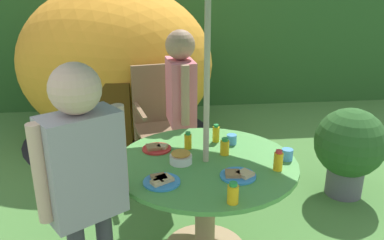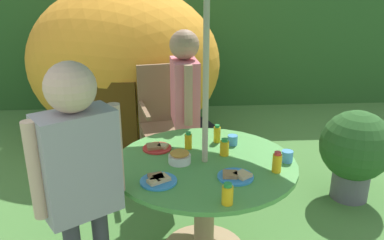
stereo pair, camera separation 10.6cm
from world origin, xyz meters
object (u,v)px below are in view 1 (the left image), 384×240
snack_bowl (181,157)px  juice_bottle_far_left (233,194)px  wooden_chair (160,117)px  juice_bottle_center_front (188,141)px  juice_bottle_far_right (278,161)px  cup_near (232,139)px  garden_table (205,188)px  plate_near_left (157,148)px  plate_front_edge (161,181)px  juice_bottle_center_back (216,134)px  potted_plant (349,147)px  dome_tent (116,65)px  child_in_pink_shirt (181,92)px  plate_mid_right (238,175)px  juice_bottle_near_right (225,147)px  cup_far (287,154)px  child_in_grey_shirt (83,167)px

snack_bowl → juice_bottle_far_left: bearing=-65.3°
wooden_chair → juice_bottle_center_front: (0.16, -0.99, 0.17)m
juice_bottle_far_right → cup_near: size_ratio=1.85×
garden_table → plate_near_left: (-0.30, 0.21, 0.21)m
plate_front_edge → juice_bottle_center_back: bearing=53.7°
garden_table → potted_plant: (1.31, 0.64, -0.05)m
wooden_chair → dome_tent: (-0.45, 0.98, 0.28)m
wooden_chair → dome_tent: bearing=103.0°
juice_bottle_center_front → juice_bottle_center_back: 0.23m
child_in_pink_shirt → juice_bottle_center_back: child_in_pink_shirt is taller
plate_mid_right → juice_bottle_center_back: 0.53m
juice_bottle_far_right → plate_front_edge: bearing=-173.4°
child_in_pink_shirt → juice_bottle_near_right: size_ratio=12.23×
wooden_chair → juice_bottle_far_right: size_ratio=8.07×
wooden_chair → plate_near_left: size_ratio=5.34×
potted_plant → plate_mid_right: bearing=-143.1°
garden_table → juice_bottle_far_right: size_ratio=8.96×
juice_bottle_center_back → cup_far: 0.52m
plate_mid_right → snack_bowl: bearing=145.3°
juice_bottle_far_left → cup_near: juice_bottle_far_left is taller
juice_bottle_center_front → plate_near_left: bearing=179.5°
dome_tent → juice_bottle_center_front: dome_tent is taller
plate_mid_right → child_in_pink_shirt: bearing=102.1°
child_in_pink_shirt → plate_mid_right: 1.15m
potted_plant → cup_near: bearing=-160.3°
garden_table → juice_bottle_center_front: 0.34m
juice_bottle_center_back → wooden_chair: bearing=112.2°
plate_near_left → plate_mid_right: size_ratio=0.93×
snack_bowl → juice_bottle_center_back: (0.27, 0.31, 0.02)m
plate_mid_right → cup_near: size_ratio=3.02×
garden_table → cup_far: bearing=-4.3°
dome_tent → cup_far: dome_tent is taller
child_in_grey_shirt → juice_bottle_center_front: child_in_grey_shirt is taller
dome_tent → plate_near_left: bearing=-70.5°
garden_table → snack_bowl: size_ratio=8.17×
child_in_pink_shirt → plate_front_edge: 1.17m
juice_bottle_far_left → juice_bottle_center_back: 0.80m
child_in_grey_shirt → plate_mid_right: (0.83, 0.21, -0.21)m
juice_bottle_center_front → plate_front_edge: bearing=-113.4°
dome_tent → child_in_grey_shirt: 2.61m
cup_far → juice_bottle_center_front: bearing=158.1°
garden_table → juice_bottle_far_left: 0.56m
juice_bottle_far_left → cup_near: 0.76m
juice_bottle_center_front → juice_bottle_center_back: juice_bottle_center_back is taller
juice_bottle_far_right → juice_bottle_near_right: bearing=137.8°
wooden_chair → snack_bowl: wooden_chair is taller
plate_mid_right → juice_bottle_far_left: 0.29m
juice_bottle_far_left → juice_bottle_center_back: bearing=86.6°
juice_bottle_center_back → cup_near: size_ratio=1.84×
snack_bowl → plate_near_left: (-0.14, 0.21, -0.03)m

